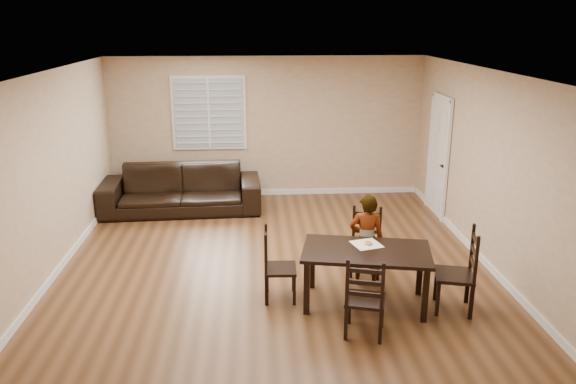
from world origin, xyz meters
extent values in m
plane|color=brown|center=(0.00, 0.00, 0.00)|extent=(7.00, 7.00, 0.00)
cube|color=#CFB18C|center=(0.00, 3.50, 1.35)|extent=(6.00, 0.04, 2.70)
cube|color=#CFB18C|center=(0.00, -3.50, 1.35)|extent=(6.00, 0.04, 2.70)
cube|color=#CFB18C|center=(-3.00, 0.00, 1.35)|extent=(0.04, 7.00, 2.70)
cube|color=#CFB18C|center=(3.00, 0.00, 1.35)|extent=(0.04, 7.00, 2.70)
cube|color=white|center=(0.00, 0.00, 2.70)|extent=(6.00, 7.00, 0.04)
cube|color=white|center=(-1.10, 3.45, 1.65)|extent=(1.40, 0.08, 1.40)
cube|color=white|center=(2.97, 2.20, 1.02)|extent=(0.06, 0.94, 2.05)
cylinder|color=#332114|center=(2.94, 1.90, 0.95)|extent=(0.06, 0.06, 0.02)
cube|color=white|center=(0.00, 3.48, 0.05)|extent=(6.00, 0.03, 0.10)
cube|color=white|center=(-2.98, 0.00, 0.05)|extent=(0.03, 7.00, 0.10)
cube|color=white|center=(2.98, 0.00, 0.05)|extent=(0.03, 7.00, 0.10)
cube|color=black|center=(1.06, -1.06, 0.69)|extent=(1.66, 1.14, 0.04)
cube|color=black|center=(0.32, -1.27, 0.33)|extent=(0.08, 0.08, 0.67)
cube|color=black|center=(1.66, -1.54, 0.33)|extent=(0.08, 0.08, 0.67)
cube|color=black|center=(0.46, -0.59, 0.33)|extent=(0.08, 0.08, 0.67)
cube|color=black|center=(1.79, -0.86, 0.33)|extent=(0.08, 0.08, 0.67)
cube|color=black|center=(1.23, -0.22, 0.40)|extent=(0.49, 0.47, 0.04)
cube|color=black|center=(1.27, -0.05, 0.46)|extent=(0.41, 0.13, 0.92)
cube|color=black|center=(1.01, -0.35, 0.19)|extent=(0.04, 0.04, 0.38)
cube|color=black|center=(1.36, -0.43, 0.19)|extent=(0.04, 0.04, 0.38)
cube|color=black|center=(1.09, -0.02, 0.19)|extent=(0.04, 0.04, 0.38)
cube|color=black|center=(1.44, -0.10, 0.19)|extent=(0.04, 0.04, 0.38)
cube|color=black|center=(0.92, -1.74, 0.41)|extent=(0.52, 0.50, 0.04)
cube|color=black|center=(0.87, -1.92, 0.48)|extent=(0.42, 0.15, 0.95)
cube|color=black|center=(1.15, -1.63, 0.20)|extent=(0.05, 0.05, 0.39)
cube|color=black|center=(0.79, -1.53, 0.20)|extent=(0.05, 0.05, 0.39)
cube|color=black|center=(1.05, -1.96, 0.20)|extent=(0.05, 0.05, 0.39)
cube|color=black|center=(0.70, -1.86, 0.20)|extent=(0.05, 0.05, 0.39)
cube|color=black|center=(0.03, -0.86, 0.40)|extent=(0.40, 0.43, 0.04)
cube|color=black|center=(-0.14, -0.85, 0.46)|extent=(0.05, 0.42, 0.93)
cube|color=black|center=(0.19, -1.04, 0.19)|extent=(0.04, 0.04, 0.38)
cube|color=black|center=(0.21, -0.68, 0.19)|extent=(0.04, 0.04, 0.38)
cube|color=black|center=(-0.14, -1.03, 0.19)|extent=(0.04, 0.04, 0.38)
cube|color=black|center=(-0.13, -0.67, 0.19)|extent=(0.04, 0.04, 0.38)
cube|color=black|center=(2.08, -1.27, 0.44)|extent=(0.54, 0.56, 0.04)
cube|color=black|center=(2.27, -1.32, 0.52)|extent=(0.16, 0.46, 1.03)
cube|color=black|center=(1.95, -1.03, 0.21)|extent=(0.05, 0.05, 0.42)
cube|color=black|center=(1.85, -1.42, 0.21)|extent=(0.05, 0.05, 0.42)
cube|color=black|center=(2.31, -1.12, 0.21)|extent=(0.05, 0.05, 0.42)
cube|color=black|center=(2.21, -1.51, 0.21)|extent=(0.05, 0.05, 0.42)
imported|color=gray|center=(1.17, -0.52, 0.62)|extent=(0.48, 0.34, 1.23)
cube|color=silver|center=(1.09, -0.90, 0.71)|extent=(0.40, 0.40, 0.00)
torus|color=gold|center=(1.11, -0.90, 0.73)|extent=(0.10, 0.10, 0.03)
torus|color=white|center=(1.11, -0.90, 0.74)|extent=(0.09, 0.09, 0.02)
imported|color=black|center=(-1.58, 2.61, 0.41)|extent=(2.87, 1.23, 0.82)
camera|label=1|loc=(-0.27, -7.19, 3.35)|focal=35.00mm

